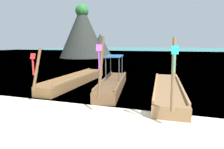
% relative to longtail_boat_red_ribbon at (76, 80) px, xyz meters
% --- Properties ---
extents(ground, '(120.00, 120.00, 0.00)m').
position_rel_longtail_boat_red_ribbon_xyz_m(ground, '(2.79, -5.23, -0.26)').
color(ground, beige).
extents(sea_water, '(120.00, 120.00, 0.00)m').
position_rel_longtail_boat_red_ribbon_xyz_m(sea_water, '(2.79, 56.58, -0.26)').
color(sea_water, teal).
rests_on(sea_water, ground).
extents(longtail_boat_red_ribbon, '(1.07, 7.13, 2.30)m').
position_rel_longtail_boat_red_ribbon_xyz_m(longtail_boat_red_ribbon, '(0.00, 0.00, 0.00)').
color(longtail_boat_red_ribbon, brown).
rests_on(longtail_boat_red_ribbon, ground).
extents(longtail_boat_violet_ribbon, '(1.84, 6.26, 2.77)m').
position_rel_longtail_boat_red_ribbon_xyz_m(longtail_boat_violet_ribbon, '(2.60, -0.70, 0.07)').
color(longtail_boat_violet_ribbon, brown).
rests_on(longtail_boat_violet_ribbon, ground).
extents(longtail_boat_turquoise_ribbon, '(1.58, 7.14, 2.67)m').
position_rel_longtail_boat_red_ribbon_xyz_m(longtail_boat_turquoise_ribbon, '(5.47, -0.84, -0.01)').
color(longtail_boat_turquoise_ribbon, olive).
rests_on(longtail_boat_turquoise_ribbon, ground).
extents(karst_rock, '(9.28, 8.23, 9.22)m').
position_rel_longtail_boat_red_ribbon_xyz_m(karst_rock, '(-9.28, 20.72, 4.14)').
color(karst_rock, '#2D302B').
rests_on(karst_rock, ground).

